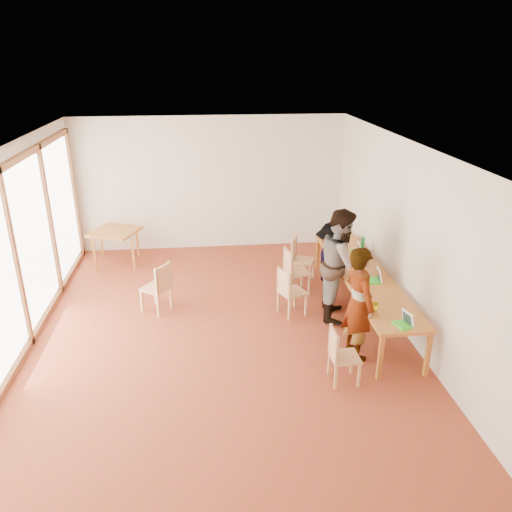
{
  "coord_description": "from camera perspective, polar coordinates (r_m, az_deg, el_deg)",
  "views": [
    {
      "loc": [
        -0.16,
        -7.04,
        4.22
      ],
      "look_at": [
        0.66,
        0.59,
        1.1
      ],
      "focal_mm": 35.0,
      "sensor_mm": 36.0,
      "label": 1
    }
  ],
  "objects": [
    {
      "name": "clear_glass",
      "position": [
        9.23,
        11.12,
        -0.08
      ],
      "size": [
        0.07,
        0.07,
        0.09
      ],
      "primitive_type": "cylinder",
      "color": "silver",
      "rests_on": "communal_table"
    },
    {
      "name": "pink_phone",
      "position": [
        9.6,
        11.37,
        0.53
      ],
      "size": [
        0.05,
        0.1,
        0.01
      ],
      "primitive_type": "cube",
      "color": "#EC4F87",
      "rests_on": "communal_table"
    },
    {
      "name": "chair_far",
      "position": [
        9.27,
        4.2,
        -1.27
      ],
      "size": [
        0.49,
        0.49,
        0.48
      ],
      "rotation": [
        0.0,
        0.0,
        0.21
      ],
      "color": "tan",
      "rests_on": "ground"
    },
    {
      "name": "laptop_far",
      "position": [
        9.55,
        11.52,
        0.68
      ],
      "size": [
        0.21,
        0.24,
        0.19
      ],
      "rotation": [
        0.0,
        0.0,
        -0.1
      ],
      "color": "#36DA24",
      "rests_on": "communal_table"
    },
    {
      "name": "side_table",
      "position": [
        11.01,
        -15.79,
        2.45
      ],
      "size": [
        0.9,
        0.9,
        0.75
      ],
      "rotation": [
        0.0,
        0.0,
        -0.39
      ],
      "color": "#BE7F2A",
      "rests_on": "ground"
    },
    {
      "name": "ceiling",
      "position": [
        7.14,
        -4.87,
        12.39
      ],
      "size": [
        6.0,
        8.0,
        0.04
      ],
      "primitive_type": "cube",
      "color": "white",
      "rests_on": "wall_back"
    },
    {
      "name": "laptop_mid",
      "position": [
        8.41,
        13.59,
        -2.43
      ],
      "size": [
        0.26,
        0.29,
        0.22
      ],
      "rotation": [
        0.0,
        0.0,
        -0.14
      ],
      "color": "#36DA24",
      "rests_on": "communal_table"
    },
    {
      "name": "communal_table",
      "position": [
        8.73,
        12.18,
        -2.16
      ],
      "size": [
        0.8,
        4.0,
        0.75
      ],
      "color": "#BE7F2A",
      "rests_on": "ground"
    },
    {
      "name": "ground",
      "position": [
        8.21,
        -4.19,
        -8.87
      ],
      "size": [
        8.0,
        8.0,
        0.0
      ],
      "primitive_type": "plane",
      "color": "maroon",
      "rests_on": "ground"
    },
    {
      "name": "chair_near",
      "position": [
        6.95,
        9.47,
        -10.6
      ],
      "size": [
        0.39,
        0.39,
        0.43
      ],
      "rotation": [
        0.0,
        0.0,
        0.02
      ],
      "color": "tan",
      "rests_on": "ground"
    },
    {
      "name": "yellow_mug",
      "position": [
        7.48,
        13.31,
        -5.68
      ],
      "size": [
        0.16,
        0.16,
        0.11
      ],
      "primitive_type": "imported",
      "rotation": [
        0.0,
        0.0,
        0.14
      ],
      "color": "yellow",
      "rests_on": "communal_table"
    },
    {
      "name": "wall_right",
      "position": [
        8.18,
        17.0,
        1.71
      ],
      "size": [
        0.1,
        8.0,
        3.0
      ],
      "primitive_type": "cube",
      "color": "beige",
      "rests_on": "ground"
    },
    {
      "name": "green_bottle",
      "position": [
        9.61,
        12.09,
        1.35
      ],
      "size": [
        0.07,
        0.07,
        0.28
      ],
      "primitive_type": "cylinder",
      "color": "#157C2D",
      "rests_on": "communal_table"
    },
    {
      "name": "chair_empty",
      "position": [
        9.87,
        4.86,
        0.17
      ],
      "size": [
        0.54,
        0.54,
        0.47
      ],
      "rotation": [
        0.0,
        0.0,
        -0.4
      ],
      "color": "tan",
      "rests_on": "ground"
    },
    {
      "name": "person_near",
      "position": [
        7.4,
        11.63,
        -5.31
      ],
      "size": [
        0.57,
        0.72,
        1.74
      ],
      "primitive_type": "imported",
      "rotation": [
        0.0,
        0.0,
        1.83
      ],
      "color": "gray",
      "rests_on": "ground"
    },
    {
      "name": "chair_mid",
      "position": [
        8.52,
        3.71,
        -3.58
      ],
      "size": [
        0.53,
        0.53,
        0.46
      ],
      "rotation": [
        0.0,
        0.0,
        0.41
      ],
      "color": "tan",
      "rests_on": "ground"
    },
    {
      "name": "chair_spare",
      "position": [
        8.76,
        -10.96,
        -3.03
      ],
      "size": [
        0.59,
        0.59,
        0.48
      ],
      "rotation": [
        0.0,
        0.0,
        2.53
      ],
      "color": "tan",
      "rests_on": "ground"
    },
    {
      "name": "laptop_near",
      "position": [
        7.2,
        16.64,
        -7.19
      ],
      "size": [
        0.27,
        0.29,
        0.21
      ],
      "rotation": [
        0.0,
        0.0,
        0.28
      ],
      "color": "#36DA24",
      "rests_on": "communal_table"
    },
    {
      "name": "wall_front",
      "position": [
        4.08,
        -2.48,
        -19.66
      ],
      "size": [
        6.0,
        0.1,
        3.0
      ],
      "primitive_type": "cube",
      "color": "beige",
      "rests_on": "ground"
    },
    {
      "name": "black_pouch",
      "position": [
        8.44,
        11.62,
        -2.29
      ],
      "size": [
        0.16,
        0.26,
        0.09
      ],
      "primitive_type": "cube",
      "color": "black",
      "rests_on": "communal_table"
    },
    {
      "name": "condiment_cup",
      "position": [
        9.74,
        9.83,
        1.11
      ],
      "size": [
        0.08,
        0.08,
        0.06
      ],
      "primitive_type": "cylinder",
      "color": "white",
      "rests_on": "communal_table"
    },
    {
      "name": "window_wall",
      "position": [
        8.05,
        -26.05,
        0.04
      ],
      "size": [
        0.1,
        8.0,
        3.0
      ],
      "primitive_type": "cube",
      "color": "white",
      "rests_on": "ground"
    },
    {
      "name": "wall_back",
      "position": [
        11.37,
        -5.19,
        8.2
      ],
      "size": [
        6.0,
        0.1,
        3.0
      ],
      "primitive_type": "cube",
      "color": "beige",
      "rests_on": "ground"
    },
    {
      "name": "person_mid",
      "position": [
        8.45,
        9.71,
        -0.94
      ],
      "size": [
        0.95,
        1.09,
        1.91
      ],
      "primitive_type": "imported",
      "rotation": [
        0.0,
        0.0,
        1.3
      ],
      "color": "gray",
      "rests_on": "ground"
    },
    {
      "name": "person_far",
      "position": [
        8.81,
        8.58,
        -1.1
      ],
      "size": [
        0.76,
        1.1,
        1.57
      ],
      "primitive_type": "imported",
      "rotation": [
        0.0,
        0.0,
        1.38
      ],
      "color": "gray",
      "rests_on": "ground"
    }
  ]
}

